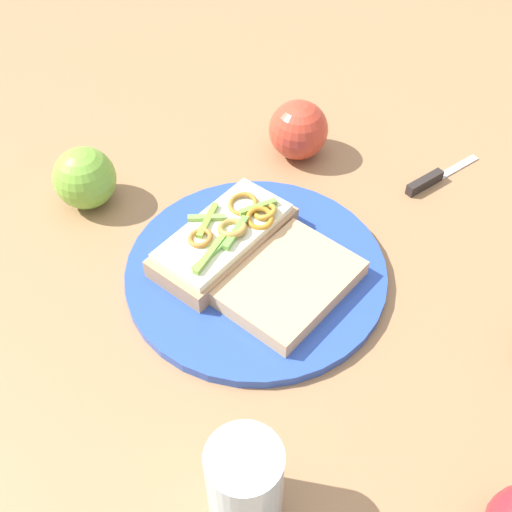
{
  "coord_description": "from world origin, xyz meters",
  "views": [
    {
      "loc": [
        -0.15,
        0.44,
        0.55
      ],
      "look_at": [
        0.0,
        0.0,
        0.03
      ],
      "focal_mm": 45.65,
      "sensor_mm": 36.0,
      "label": 1
    }
  ],
  "objects_px": {
    "plate": "(256,272)",
    "knife": "(433,179)",
    "sandwich": "(225,238)",
    "bread_slice_side": "(290,283)",
    "apple_1": "(85,178)",
    "drinking_glass": "(245,483)",
    "apple_0": "(298,130)"
  },
  "relations": [
    {
      "from": "plate",
      "to": "knife",
      "type": "height_order",
      "value": "knife"
    },
    {
      "from": "sandwich",
      "to": "knife",
      "type": "height_order",
      "value": "sandwich"
    },
    {
      "from": "plate",
      "to": "sandwich",
      "type": "height_order",
      "value": "sandwich"
    },
    {
      "from": "sandwich",
      "to": "bread_slice_side",
      "type": "xyz_separation_m",
      "value": [
        -0.09,
        0.03,
        -0.01
      ]
    },
    {
      "from": "apple_1",
      "to": "drinking_glass",
      "type": "relative_size",
      "value": 0.8
    },
    {
      "from": "apple_0",
      "to": "knife",
      "type": "height_order",
      "value": "apple_0"
    },
    {
      "from": "plate",
      "to": "sandwich",
      "type": "xyz_separation_m",
      "value": [
        0.04,
        -0.02,
        0.02
      ]
    },
    {
      "from": "plate",
      "to": "knife",
      "type": "relative_size",
      "value": 2.65
    },
    {
      "from": "bread_slice_side",
      "to": "sandwich",
      "type": "bearing_deg",
      "value": 90.65
    },
    {
      "from": "drinking_glass",
      "to": "knife",
      "type": "distance_m",
      "value": 0.48
    },
    {
      "from": "bread_slice_side",
      "to": "drinking_glass",
      "type": "xyz_separation_m",
      "value": [
        -0.03,
        0.23,
        0.03
      ]
    },
    {
      "from": "apple_0",
      "to": "apple_1",
      "type": "height_order",
      "value": "apple_0"
    },
    {
      "from": "plate",
      "to": "apple_1",
      "type": "height_order",
      "value": "apple_1"
    },
    {
      "from": "apple_0",
      "to": "drinking_glass",
      "type": "relative_size",
      "value": 0.82
    },
    {
      "from": "apple_1",
      "to": "drinking_glass",
      "type": "distance_m",
      "value": 0.43
    },
    {
      "from": "plate",
      "to": "bread_slice_side",
      "type": "xyz_separation_m",
      "value": [
        -0.04,
        0.02,
        0.02
      ]
    },
    {
      "from": "drinking_glass",
      "to": "sandwich",
      "type": "bearing_deg",
      "value": -66.16
    },
    {
      "from": "knife",
      "to": "drinking_glass",
      "type": "bearing_deg",
      "value": -155.73
    },
    {
      "from": "plate",
      "to": "bread_slice_side",
      "type": "distance_m",
      "value": 0.05
    },
    {
      "from": "bread_slice_side",
      "to": "apple_0",
      "type": "bearing_deg",
      "value": 35.95
    },
    {
      "from": "bread_slice_side",
      "to": "apple_1",
      "type": "bearing_deg",
      "value": 98.59
    },
    {
      "from": "apple_1",
      "to": "drinking_glass",
      "type": "height_order",
      "value": "drinking_glass"
    },
    {
      "from": "plate",
      "to": "apple_1",
      "type": "bearing_deg",
      "value": -11.72
    },
    {
      "from": "sandwich",
      "to": "apple_0",
      "type": "distance_m",
      "value": 0.2
    },
    {
      "from": "sandwich",
      "to": "apple_1",
      "type": "xyz_separation_m",
      "value": [
        0.19,
        -0.03,
        0.01
      ]
    },
    {
      "from": "apple_1",
      "to": "plate",
      "type": "bearing_deg",
      "value": 168.28
    },
    {
      "from": "plate",
      "to": "apple_1",
      "type": "relative_size",
      "value": 3.83
    },
    {
      "from": "apple_0",
      "to": "knife",
      "type": "relative_size",
      "value": 0.71
    },
    {
      "from": "bread_slice_side",
      "to": "knife",
      "type": "xyz_separation_m",
      "value": [
        -0.12,
        -0.24,
        -0.02
      ]
    },
    {
      "from": "sandwich",
      "to": "bread_slice_side",
      "type": "distance_m",
      "value": 0.09
    },
    {
      "from": "sandwich",
      "to": "knife",
      "type": "xyz_separation_m",
      "value": [
        -0.2,
        -0.2,
        -0.02
      ]
    },
    {
      "from": "bread_slice_side",
      "to": "apple_1",
      "type": "relative_size",
      "value": 1.9
    }
  ]
}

